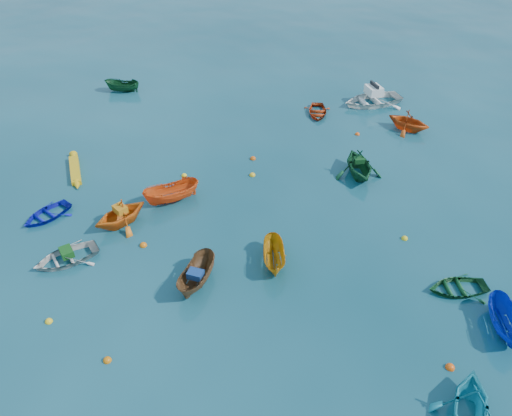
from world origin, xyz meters
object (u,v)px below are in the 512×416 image
Objects in this scene: motorboat_white at (372,104)px; kayak_yellow at (76,172)px; dinghy_white_near at (67,260)px; dinghy_blue_sw at (47,217)px.

kayak_yellow is at bearing -83.18° from motorboat_white.
kayak_yellow is 21.68m from motorboat_white.
kayak_yellow is (-6.27, 4.74, 0.00)m from dinghy_white_near.
kayak_yellow is 0.82× the size of motorboat_white.
dinghy_blue_sw is at bearing 178.88° from dinghy_white_near.
dinghy_blue_sw is 0.72× the size of kayak_yellow.
dinghy_blue_sw reaches higher than kayak_yellow.
motorboat_white reaches higher than dinghy_white_near.
motorboat_white is at bearing 73.09° from dinghy_blue_sw.
motorboat_white is at bearing 100.90° from dinghy_white_near.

